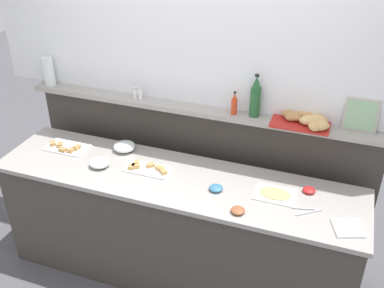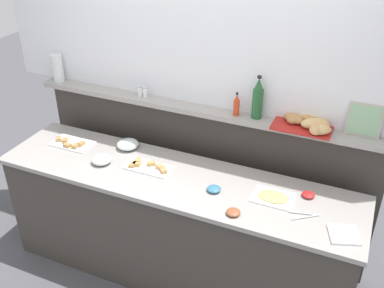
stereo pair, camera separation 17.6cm
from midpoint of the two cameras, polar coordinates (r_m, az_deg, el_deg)
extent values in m
plane|color=#4C4C51|center=(4.20, -0.06, -10.42)|extent=(12.00, 12.00, 0.00)
cube|color=#3D3833|center=(3.49, -3.48, -10.85)|extent=(2.63, 0.62, 0.90)
cube|color=gray|center=(3.20, -3.74, -4.54)|extent=(2.67, 0.66, 0.03)
cube|color=#3D3833|center=(3.75, -0.53, -4.01)|extent=(2.77, 0.08, 1.25)
cube|color=gray|center=(3.39, -0.88, 4.60)|extent=(2.77, 0.22, 0.04)
cube|color=white|center=(3.22, -0.52, 15.99)|extent=(3.37, 0.08, 1.31)
cube|color=silver|center=(3.29, -7.20, -3.22)|extent=(0.34, 0.17, 0.01)
cube|color=#B7844C|center=(3.26, -5.67, -3.21)|extent=(0.07, 0.06, 0.01)
cube|color=#E5C666|center=(3.26, -5.68, -3.09)|extent=(0.07, 0.06, 0.01)
cube|color=#B7844C|center=(3.25, -5.68, -2.98)|extent=(0.07, 0.06, 0.01)
cube|color=#B7844C|center=(3.34, -8.58, -2.53)|extent=(0.06, 0.07, 0.01)
cube|color=#E5C666|center=(3.34, -8.59, -2.42)|extent=(0.06, 0.07, 0.01)
cube|color=#B7844C|center=(3.33, -8.60, -2.30)|extent=(0.06, 0.07, 0.01)
cube|color=#B7844C|center=(3.30, -6.81, -2.83)|extent=(0.07, 0.07, 0.01)
cube|color=#E5C666|center=(3.30, -6.82, -2.71)|extent=(0.07, 0.07, 0.01)
cube|color=#B7844C|center=(3.29, -6.83, -2.60)|extent=(0.07, 0.07, 0.01)
cube|color=#B7844C|center=(3.30, -8.68, -2.94)|extent=(0.06, 0.05, 0.01)
cube|color=#E5C666|center=(3.30, -8.69, -2.82)|extent=(0.06, 0.05, 0.01)
cube|color=#B7844C|center=(3.30, -8.71, -2.70)|extent=(0.06, 0.05, 0.01)
cube|color=#B7844C|center=(3.22, -5.20, -3.67)|extent=(0.07, 0.07, 0.01)
cube|color=#E5C666|center=(3.21, -5.20, -3.55)|extent=(0.07, 0.07, 0.01)
cube|color=#B7844C|center=(3.21, -5.21, -3.43)|extent=(0.07, 0.07, 0.01)
cube|color=#B7844C|center=(3.30, -9.21, -3.01)|extent=(0.05, 0.06, 0.01)
cube|color=#E5C666|center=(3.30, -9.22, -2.90)|extent=(0.05, 0.06, 0.01)
cube|color=#B7844C|center=(3.29, -9.24, -2.78)|extent=(0.05, 0.06, 0.01)
cube|color=silver|center=(3.68, -16.88, -0.46)|extent=(0.33, 0.19, 0.01)
cube|color=#AD7A47|center=(3.74, -18.54, -0.07)|extent=(0.07, 0.07, 0.01)
cube|color=#E5C666|center=(3.73, -18.56, 0.04)|extent=(0.07, 0.07, 0.01)
cube|color=#AD7A47|center=(3.73, -18.58, 0.14)|extent=(0.07, 0.07, 0.01)
cube|color=#AD7A47|center=(3.63, -15.76, -0.56)|extent=(0.05, 0.06, 0.01)
cube|color=#E5C666|center=(3.62, -15.78, -0.45)|extent=(0.05, 0.06, 0.01)
cube|color=#AD7A47|center=(3.62, -15.80, -0.34)|extent=(0.05, 0.06, 0.01)
cube|color=#AD7A47|center=(3.63, -17.44, -0.82)|extent=(0.06, 0.04, 0.01)
cube|color=#E5C666|center=(3.63, -17.46, -0.71)|extent=(0.06, 0.04, 0.01)
cube|color=#AD7A47|center=(3.62, -17.48, -0.60)|extent=(0.06, 0.04, 0.01)
cube|color=#AD7A47|center=(3.71, -17.77, -0.21)|extent=(0.06, 0.07, 0.01)
cube|color=#E5C666|center=(3.70, -17.79, -0.11)|extent=(0.06, 0.07, 0.01)
cube|color=#AD7A47|center=(3.70, -17.81, 0.00)|extent=(0.06, 0.07, 0.01)
cube|color=#AD7A47|center=(3.61, -16.46, -0.87)|extent=(0.04, 0.06, 0.01)
cube|color=#E5C666|center=(3.60, -16.48, -0.76)|extent=(0.04, 0.06, 0.01)
cube|color=#AD7A47|center=(3.60, -16.50, -0.65)|extent=(0.04, 0.06, 0.01)
cube|color=white|center=(3.05, 8.89, -6.41)|extent=(0.27, 0.20, 0.01)
ellipsoid|color=#E5C666|center=(3.04, 8.90, -6.24)|extent=(0.21, 0.14, 0.01)
ellipsoid|color=silver|center=(3.53, -10.00, -0.33)|extent=(0.17, 0.17, 0.07)
ellipsoid|color=#F28C4C|center=(3.54, -9.98, -0.51)|extent=(0.13, 0.13, 0.04)
ellipsoid|color=silver|center=(3.38, -13.13, -2.36)|extent=(0.15, 0.15, 0.06)
ellipsoid|color=white|center=(3.38, -13.11, -2.51)|extent=(0.12, 0.12, 0.04)
ellipsoid|color=brown|center=(2.87, 4.08, -8.46)|extent=(0.09, 0.09, 0.03)
ellipsoid|color=red|center=(3.11, 13.10, -5.77)|extent=(0.09, 0.09, 0.03)
ellipsoid|color=teal|center=(3.05, 1.41, -5.65)|extent=(0.09, 0.09, 0.03)
cylinder|color=#B7BABF|center=(2.93, 12.89, -8.53)|extent=(0.15, 0.12, 0.01)
cylinder|color=#B7BABF|center=(2.96, 12.69, -8.08)|extent=(0.18, 0.05, 0.01)
sphere|color=#B7BABF|center=(2.97, 14.42, -8.15)|extent=(0.01, 0.01, 0.01)
cube|color=white|center=(2.87, 17.53, -10.17)|extent=(0.22, 0.22, 0.02)
cylinder|color=#23562D|center=(3.20, 6.46, 5.31)|extent=(0.08, 0.08, 0.22)
cone|color=#23562D|center=(3.14, 6.62, 7.79)|extent=(0.06, 0.06, 0.08)
cylinder|color=black|center=(3.12, 6.67, 8.64)|extent=(0.03, 0.03, 0.02)
cylinder|color=red|center=(3.23, 3.82, 4.75)|extent=(0.04, 0.04, 0.12)
cone|color=red|center=(3.20, 3.87, 6.04)|extent=(0.04, 0.04, 0.04)
cylinder|color=black|center=(3.19, 3.89, 6.54)|extent=(0.02, 0.02, 0.02)
cylinder|color=white|center=(3.53, -8.66, 6.38)|extent=(0.03, 0.03, 0.08)
cylinder|color=#B7BABF|center=(3.51, -8.71, 7.03)|extent=(0.03, 0.03, 0.01)
cylinder|color=white|center=(3.51, -8.02, 6.29)|extent=(0.03, 0.03, 0.08)
cylinder|color=#B7BABF|center=(3.49, -8.07, 6.94)|extent=(0.03, 0.03, 0.01)
cube|color=#B2231E|center=(3.19, 12.11, 2.66)|extent=(0.40, 0.26, 0.02)
ellipsoid|color=tan|center=(3.09, 14.28, 2.22)|extent=(0.17, 0.14, 0.06)
ellipsoid|color=tan|center=(3.16, 13.84, 3.01)|extent=(0.15, 0.16, 0.07)
ellipsoid|color=tan|center=(3.14, 13.31, 2.96)|extent=(0.19, 0.16, 0.07)
ellipsoid|color=tan|center=(3.08, 13.83, 2.28)|extent=(0.10, 0.13, 0.06)
ellipsoid|color=#B7844C|center=(3.22, 12.78, 3.59)|extent=(0.15, 0.08, 0.05)
ellipsoid|color=#AD7A47|center=(3.19, 10.98, 3.56)|extent=(0.18, 0.15, 0.06)
ellipsoid|color=tan|center=(3.15, 14.41, 2.93)|extent=(0.16, 0.16, 0.07)
ellipsoid|color=#AD7A47|center=(3.18, 11.10, 3.40)|extent=(0.13, 0.13, 0.05)
cube|color=#B2AD9E|center=(3.16, 19.21, 3.47)|extent=(0.22, 0.05, 0.23)
cube|color=#8CB78C|center=(3.15, 19.21, 3.44)|extent=(0.19, 0.04, 0.19)
cylinder|color=silver|center=(3.91, -19.00, 8.71)|extent=(0.09, 0.09, 0.23)
camera|label=1|loc=(0.09, -91.62, -0.95)|focal=41.96mm
camera|label=2|loc=(0.09, 88.38, 0.95)|focal=41.96mm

